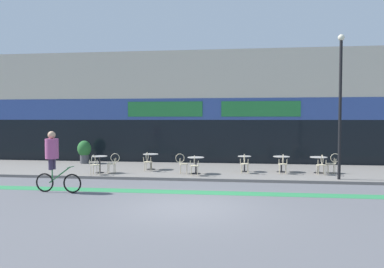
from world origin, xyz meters
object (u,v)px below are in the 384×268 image
at_px(bistro_table_3, 245,161).
at_px(cafe_chair_4_near, 283,162).
at_px(bistro_table_0, 100,161).
at_px(bistro_table_5, 319,161).
at_px(cyclist_0, 53,156).
at_px(cafe_chair_0_near, 94,163).
at_px(cafe_chair_3_near, 244,162).
at_px(cafe_chair_2_near, 194,164).
at_px(planter_pot, 84,150).
at_px(cafe_chair_2_side, 182,162).
at_px(cafe_chair_0_side, 113,162).
at_px(bistro_table_4, 281,161).
at_px(lamp_post, 340,97).
at_px(cafe_chair_5_side, 333,162).
at_px(bistro_table_2, 196,162).
at_px(bistro_table_1, 151,158).
at_px(cafe_chair_1_near, 148,160).
at_px(cafe_chair_5_near, 322,163).

xyz_separation_m(bistro_table_3, cafe_chair_4_near, (1.69, -0.52, 0.00)).
bearing_deg(bistro_table_0, bistro_table_5, 7.12).
relative_size(bistro_table_0, cyclist_0, 0.36).
distance_m(cafe_chair_0_near, cafe_chair_3_near, 6.64).
height_order(bistro_table_3, cafe_chair_0_near, cafe_chair_0_near).
xyz_separation_m(cafe_chair_2_near, planter_pot, (-6.56, 3.71, 0.19)).
height_order(bistro_table_0, bistro_table_5, bistro_table_0).
bearing_deg(cafe_chair_4_near, cafe_chair_2_side, 98.68).
distance_m(bistro_table_5, cafe_chair_0_near, 10.03).
height_order(cafe_chair_0_side, cyclist_0, cyclist_0).
bearing_deg(bistro_table_4, cafe_chair_3_near, -156.80).
bearing_deg(bistro_table_4, cafe_chair_0_near, -166.48).
relative_size(cafe_chair_0_side, cafe_chair_2_side, 1.00).
xyz_separation_m(bistro_table_0, bistro_table_5, (9.85, 1.23, -0.02)).
bearing_deg(cafe_chair_2_near, lamp_post, -96.62).
distance_m(cafe_chair_2_side, cafe_chair_4_near, 4.50).
height_order(cafe_chair_3_near, cafe_chair_5_side, same).
height_order(cafe_chair_0_side, cafe_chair_4_near, same).
bearing_deg(planter_pot, cafe_chair_2_near, -29.47).
relative_size(cafe_chair_5_side, lamp_post, 0.15).
height_order(bistro_table_2, cafe_chair_3_near, cafe_chair_3_near).
xyz_separation_m(cafe_chair_0_near, planter_pot, (-2.19, 4.00, 0.19)).
relative_size(cafe_chair_4_near, cyclist_0, 0.42).
height_order(bistro_table_5, cafe_chair_2_side, cafe_chair_2_side).
relative_size(planter_pot, lamp_post, 0.21).
bearing_deg(bistro_table_1, cafe_chair_0_side, -135.04).
height_order(bistro_table_2, cafe_chair_4_near, cafe_chair_4_near).
height_order(cafe_chair_2_near, cafe_chair_3_near, same).
bearing_deg(cafe_chair_0_side, bistro_table_4, -178.43).
relative_size(cafe_chair_2_side, lamp_post, 0.15).
distance_m(cafe_chair_0_near, cyclist_0, 3.34).
height_order(cafe_chair_1_near, cafe_chair_4_near, same).
bearing_deg(cyclist_0, bistro_table_0, 89.30).
height_order(bistro_table_0, cafe_chair_5_side, cafe_chair_5_side).
height_order(bistro_table_5, cafe_chair_0_near, cafe_chair_0_near).
height_order(bistro_table_2, bistro_table_4, bistro_table_2).
bearing_deg(bistro_table_4, cafe_chair_2_near, -156.42).
relative_size(cafe_chair_0_side, cafe_chair_4_near, 1.00).
height_order(cafe_chair_1_near, cafe_chair_2_side, same).
xyz_separation_m(bistro_table_2, cafe_chair_0_near, (-4.37, -0.92, -0.02)).
distance_m(bistro_table_4, cafe_chair_0_near, 8.46).
bearing_deg(bistro_table_1, cyclist_0, -112.61).
height_order(cafe_chair_4_near, cyclist_0, cyclist_0).
height_order(cafe_chair_0_near, cafe_chair_2_near, same).
xyz_separation_m(bistro_table_4, planter_pot, (-10.41, 2.03, 0.19)).
relative_size(lamp_post, cyclist_0, 2.72).
xyz_separation_m(bistro_table_3, cafe_chair_5_side, (3.95, -0.02, 0.00)).
relative_size(bistro_table_5, cafe_chair_3_near, 0.84).
bearing_deg(cafe_chair_5_near, cafe_chair_0_side, 92.80).
relative_size(cafe_chair_2_near, lamp_post, 0.15).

